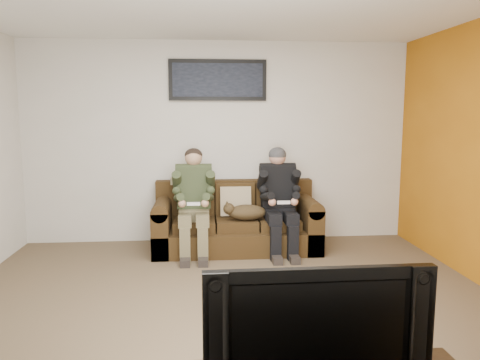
{
  "coord_description": "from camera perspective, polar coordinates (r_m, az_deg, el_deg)",
  "views": [
    {
      "loc": [
        -0.23,
        -3.88,
        1.68
      ],
      "look_at": [
        0.2,
        1.2,
        0.95
      ],
      "focal_mm": 35.0,
      "sensor_mm": 36.0,
      "label": 1
    }
  ],
  "objects": [
    {
      "name": "floor",
      "position": [
        4.24,
        -1.34,
        -15.22
      ],
      "size": [
        5.0,
        5.0,
        0.0
      ],
      "primitive_type": "plane",
      "color": "brown",
      "rests_on": "ground"
    },
    {
      "name": "wall_back",
      "position": [
        6.15,
        -2.67,
        4.59
      ],
      "size": [
        5.0,
        0.0,
        5.0
      ],
      "primitive_type": "plane",
      "rotation": [
        1.57,
        0.0,
        0.0
      ],
      "color": "beige",
      "rests_on": "ground"
    },
    {
      "name": "wall_front",
      "position": [
        1.69,
        3.2,
        -4.82
      ],
      "size": [
        5.0,
        0.0,
        5.0
      ],
      "primitive_type": "plane",
      "rotation": [
        -1.57,
        0.0,
        0.0
      ],
      "color": "beige",
      "rests_on": "ground"
    },
    {
      "name": "sofa",
      "position": [
        5.88,
        -0.51,
        -5.32
      ],
      "size": [
        2.01,
        0.87,
        0.82
      ],
      "color": "#372410",
      "rests_on": "ground"
    },
    {
      "name": "throw_pillow",
      "position": [
        5.86,
        -0.54,
        -2.62
      ],
      "size": [
        0.38,
        0.18,
        0.38
      ],
      "primitive_type": "cube",
      "rotation": [
        -0.21,
        0.0,
        0.0
      ],
      "color": "tan",
      "rests_on": "sofa"
    },
    {
      "name": "throw_blanket",
      "position": [
        6.02,
        -6.48,
        -0.09
      ],
      "size": [
        0.41,
        0.2,
        0.07
      ],
      "primitive_type": "cube",
      "color": "tan",
      "rests_on": "sofa"
    },
    {
      "name": "person_left",
      "position": [
        5.62,
        -5.65,
        -1.95
      ],
      "size": [
        0.51,
        0.87,
        1.26
      ],
      "color": "brown",
      "rests_on": "sofa"
    },
    {
      "name": "person_right",
      "position": [
        5.7,
        4.8,
        -1.76
      ],
      "size": [
        0.51,
        0.86,
        1.27
      ],
      "color": "black",
      "rests_on": "sofa"
    },
    {
      "name": "cat",
      "position": [
        5.63,
        0.67,
        -3.93
      ],
      "size": [
        0.66,
        0.26,
        0.24
      ],
      "color": "#4E3A1E",
      "rests_on": "sofa"
    },
    {
      "name": "framed_poster",
      "position": [
        6.12,
        -2.73,
        12.07
      ],
      "size": [
        1.25,
        0.05,
        0.52
      ],
      "color": "black",
      "rests_on": "wall_back"
    },
    {
      "name": "television",
      "position": [
        2.2,
        8.96,
        -16.78
      ],
      "size": [
        0.99,
        0.14,
        0.57
      ],
      "primitive_type": "imported",
      "rotation": [
        0.0,
        0.0,
        0.01
      ],
      "color": "black",
      "rests_on": "tv_stand"
    }
  ]
}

